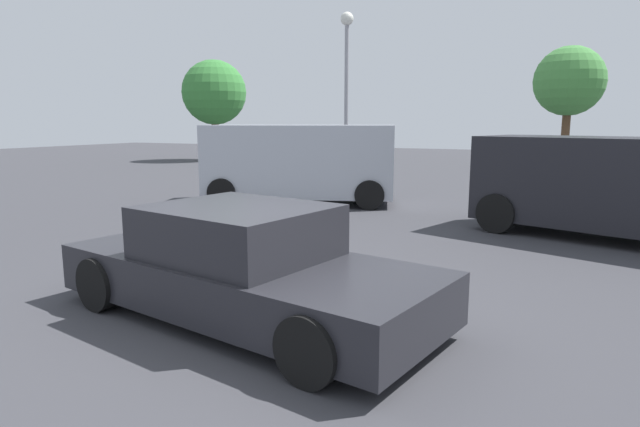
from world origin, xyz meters
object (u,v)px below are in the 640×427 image
object	(u,v)px
sedan_foreground	(243,267)
light_post_near	(347,68)
dog	(239,236)
suv_dark	(604,184)
van_white	(300,161)
pedestrian	(608,176)

from	to	relation	value
sedan_foreground	light_post_near	xyz separation A→B (m)	(-3.89, 12.53, 3.44)
sedan_foreground	dog	xyz separation A→B (m)	(-1.83, 2.67, -0.31)
sedan_foreground	dog	size ratio (longest dim) A/B	7.32
suv_dark	van_white	bearing A→B (deg)	5.28
van_white	pedestrian	bearing A→B (deg)	-13.79
dog	van_white	xyz separation A→B (m)	(-1.62, 5.49, 0.88)
van_white	pedestrian	distance (m)	7.53
sedan_foreground	light_post_near	distance (m)	13.56
pedestrian	suv_dark	bearing A→B (deg)	-70.79
van_white	light_post_near	size ratio (longest dim) A/B	0.93
suv_dark	pedestrian	xyz separation A→B (m)	(0.19, 2.24, -0.06)
suv_dark	pedestrian	distance (m)	2.25
suv_dark	pedestrian	size ratio (longest dim) A/B	2.95
van_white	light_post_near	world-z (taller)	light_post_near
sedan_foreground	dog	world-z (taller)	sedan_foreground
dog	pedestrian	world-z (taller)	pedestrian
pedestrian	light_post_near	xyz separation A→B (m)	(-7.96, 3.78, 3.03)
sedan_foreground	van_white	bearing A→B (deg)	124.29
sedan_foreground	dog	distance (m)	3.25
dog	pedestrian	bearing A→B (deg)	-133.91
dog	van_white	bearing A→B (deg)	-73.40
pedestrian	dog	bearing A→B (deg)	-110.07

